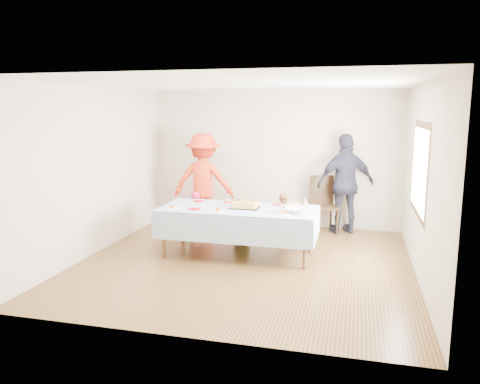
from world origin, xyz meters
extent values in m
plane|color=#462D14|center=(0.00, 0.00, 0.00)|extent=(5.00, 5.00, 0.00)
cube|color=#BDB09B|center=(0.00, 2.50, 1.35)|extent=(5.00, 0.04, 2.70)
cube|color=#BDB09B|center=(0.00, -2.50, 1.35)|extent=(5.00, 0.04, 2.70)
cube|color=#BDB09B|center=(-2.50, 0.00, 1.35)|extent=(0.04, 5.00, 2.70)
cube|color=#BDB09B|center=(2.50, 0.00, 1.35)|extent=(0.04, 5.00, 2.70)
cube|color=white|center=(0.00, 0.00, 2.70)|extent=(5.00, 5.00, 0.04)
cube|color=#472B16|center=(2.47, 0.20, 1.50)|extent=(0.03, 1.75, 1.35)
cylinder|color=brown|center=(-1.31, -0.08, 0.36)|extent=(0.06, 0.06, 0.73)
cylinder|color=brown|center=(0.93, -0.08, 0.36)|extent=(0.06, 0.06, 0.73)
cylinder|color=brown|center=(-1.31, 0.76, 0.36)|extent=(0.06, 0.06, 0.73)
cylinder|color=brown|center=(0.93, 0.76, 0.36)|extent=(0.06, 0.06, 0.73)
cube|color=brown|center=(-0.19, 0.34, 0.75)|extent=(2.40, 1.00, 0.04)
cube|color=white|center=(-0.19, 0.34, 0.78)|extent=(2.50, 1.10, 0.01)
cube|color=black|center=(-0.09, 0.37, 0.79)|extent=(0.46, 0.35, 0.01)
cube|color=#F5D65D|center=(-0.09, 0.37, 0.82)|extent=(0.39, 0.29, 0.06)
cube|color=#995C23|center=(-0.09, 0.37, 0.86)|extent=(0.39, 0.29, 0.01)
cylinder|color=black|center=(0.66, 0.54, 0.79)|extent=(0.30, 0.30, 0.02)
sphere|color=tan|center=(0.74, 0.54, 0.83)|extent=(0.07, 0.07, 0.07)
sphere|color=tan|center=(0.70, 0.61, 0.83)|extent=(0.07, 0.07, 0.07)
sphere|color=tan|center=(0.62, 0.61, 0.83)|extent=(0.07, 0.07, 0.07)
sphere|color=tan|center=(0.58, 0.54, 0.83)|extent=(0.07, 0.07, 0.07)
sphere|color=tan|center=(0.62, 0.47, 0.83)|extent=(0.07, 0.07, 0.07)
sphere|color=tan|center=(0.70, 0.47, 0.83)|extent=(0.07, 0.07, 0.07)
sphere|color=tan|center=(0.66, 0.54, 0.83)|extent=(0.07, 0.07, 0.07)
imported|color=silver|center=(0.74, 0.22, 0.82)|extent=(0.34, 0.34, 0.08)
cone|color=white|center=(0.82, 0.80, 0.86)|extent=(0.09, 0.09, 0.15)
cylinder|color=red|center=(-0.99, 0.69, 0.79)|extent=(0.18, 0.18, 0.01)
cylinder|color=red|center=(-0.47, 0.71, 0.79)|extent=(0.16, 0.16, 0.01)
cylinder|color=red|center=(-0.21, 0.77, 0.79)|extent=(0.17, 0.17, 0.01)
cylinder|color=red|center=(0.38, 0.77, 0.79)|extent=(0.20, 0.20, 0.01)
cylinder|color=red|center=(-0.84, 0.07, 0.79)|extent=(0.19, 0.19, 0.01)
cylinder|color=white|center=(-1.19, 0.01, 0.79)|extent=(0.23, 0.23, 0.01)
cylinder|color=white|center=(-0.43, 0.00, 0.79)|extent=(0.21, 0.21, 0.01)
cylinder|color=white|center=(0.57, 0.04, 0.79)|extent=(0.24, 0.24, 0.01)
cylinder|color=black|center=(0.93, 1.83, 0.24)|extent=(0.04, 0.04, 0.48)
cylinder|color=black|center=(1.31, 1.98, 0.24)|extent=(0.04, 0.04, 0.48)
cylinder|color=black|center=(0.79, 2.21, 0.24)|extent=(0.04, 0.04, 0.48)
cylinder|color=black|center=(1.16, 2.35, 0.24)|extent=(0.04, 0.04, 0.48)
cube|color=black|center=(1.05, 2.09, 0.50)|extent=(0.61, 0.61, 0.06)
cube|color=black|center=(0.97, 2.29, 0.80)|extent=(0.45, 0.21, 0.56)
imported|color=#B81746|center=(-1.16, 0.99, 0.45)|extent=(0.38, 0.30, 0.90)
imported|color=#267228|center=(-0.27, 0.90, 0.42)|extent=(0.42, 0.28, 0.84)
imported|color=tan|center=(0.31, 1.67, 0.41)|extent=(0.42, 0.34, 0.81)
imported|color=red|center=(-1.32, 1.94, 0.94)|extent=(1.28, 0.82, 1.87)
imported|color=#2B2A3A|center=(1.43, 2.20, 0.95)|extent=(1.20, 0.88, 1.89)
camera|label=1|loc=(1.62, -6.74, 2.34)|focal=35.00mm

